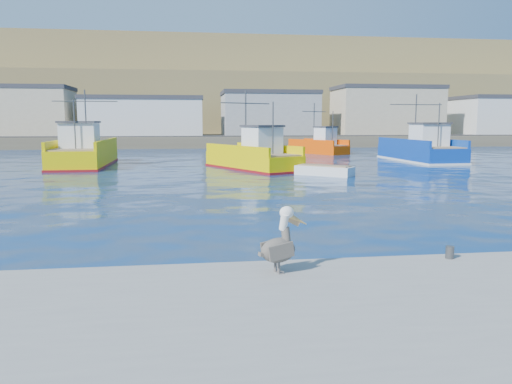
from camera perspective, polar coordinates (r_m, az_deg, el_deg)
ground at (r=15.08m, az=4.61°, el=-6.38°), size 260.00×260.00×0.00m
dock_bollards at (r=11.90m, az=11.02°, el=-7.19°), size 36.20×0.20×0.30m
far_shore at (r=123.62m, az=-6.35°, el=10.38°), size 200.00×81.00×24.00m
trawler_yellow_a at (r=45.40m, az=-19.05°, el=4.21°), size 5.54×12.15×6.62m
trawler_yellow_b at (r=39.74m, az=-0.23°, el=3.99°), size 7.23×10.20×6.31m
trawler_blue at (r=50.83m, az=18.34°, el=4.55°), size 5.40×11.36×6.51m
boat_orange at (r=60.23m, az=7.31°, el=5.33°), size 6.35×7.94×5.98m
skiff_mid at (r=35.52m, az=7.82°, el=2.34°), size 4.01×3.71×0.88m
skiff_far at (r=56.47m, az=18.61°, el=4.09°), size 2.61×4.55×0.94m
pelican at (r=10.82m, az=2.75°, el=-6.02°), size 1.16×0.66×1.45m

